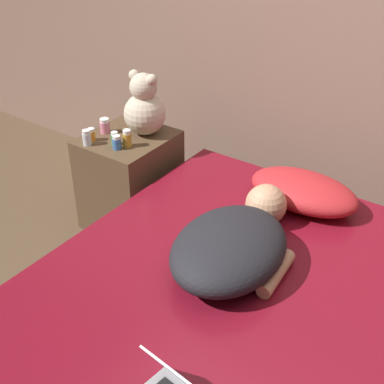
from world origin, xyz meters
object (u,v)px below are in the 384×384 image
object	(u,v)px
person_lying	(235,243)
teddy_bear	(144,107)
bottle_clear	(87,138)
bottle_green	(115,138)
bottle_amber	(127,138)
pillow	(303,191)
bottle_blue	(117,142)
bottle_orange	(91,135)
bottle_pink	(105,126)

from	to	relation	value
person_lying	teddy_bear	size ratio (longest dim) A/B	2.22
bottle_clear	teddy_bear	bearing A→B (deg)	60.94
bottle_green	bottle_amber	distance (m)	0.07
pillow	bottle_blue	bearing A→B (deg)	-165.12
bottle_blue	bottle_amber	world-z (taller)	bottle_amber
bottle_green	bottle_amber	world-z (taller)	bottle_amber
bottle_green	pillow	bearing A→B (deg)	12.55
bottle_blue	bottle_green	xyz separation A→B (m)	(-0.04, 0.03, -0.00)
teddy_bear	bottle_orange	bearing A→B (deg)	-126.64
pillow	bottle_pink	xyz separation A→B (m)	(-1.14, -0.14, 0.09)
bottle_blue	bottle_clear	world-z (taller)	bottle_clear
pillow	bottle_blue	xyz separation A→B (m)	(-0.95, -0.25, 0.09)
bottle_pink	bottle_amber	size ratio (longest dim) A/B	0.88
bottle_orange	bottle_green	distance (m)	0.14
person_lying	bottle_pink	size ratio (longest dim) A/B	9.25
bottle_pink	bottle_green	world-z (taller)	bottle_pink
bottle_blue	pillow	bearing A→B (deg)	14.88
person_lying	bottle_blue	xyz separation A→B (m)	(-0.91, 0.31, 0.07)
person_lying	teddy_bear	bearing A→B (deg)	143.82
pillow	bottle_green	size ratio (longest dim) A/B	7.31
teddy_bear	pillow	bearing A→B (deg)	1.12
bottle_pink	bottle_orange	bearing A→B (deg)	-85.73
teddy_bear	bottle_amber	size ratio (longest dim) A/B	3.66
teddy_bear	bottle_pink	bearing A→B (deg)	-146.24
bottle_pink	bottle_clear	distance (m)	0.17
bottle_amber	bottle_clear	bearing A→B (deg)	-149.87
bottle_green	teddy_bear	bearing A→B (deg)	77.79
bottle_amber	bottle_clear	size ratio (longest dim) A/B	1.12
pillow	person_lying	bearing A→B (deg)	-94.51
teddy_bear	bottle_clear	distance (m)	0.35
teddy_bear	bottle_amber	bearing A→B (deg)	-81.80
pillow	bottle_clear	distance (m)	1.16
pillow	bottle_pink	world-z (taller)	bottle_pink
pillow	bottle_orange	size ratio (longest dim) A/B	7.49
bottle_pink	bottle_orange	xyz separation A→B (m)	(0.01, -0.11, -0.01)
pillow	bottle_amber	bearing A→B (deg)	-167.78
pillow	teddy_bear	world-z (taller)	teddy_bear
bottle_blue	bottle_pink	size ratio (longest dim) A/B	0.91
bottle_orange	bottle_amber	world-z (taller)	bottle_amber
person_lying	pillow	bearing A→B (deg)	80.15
pillow	bottle_amber	size ratio (longest dim) A/B	5.58
bottle_green	bottle_amber	size ratio (longest dim) A/B	0.76
bottle_blue	teddy_bear	bearing A→B (deg)	89.86
bottle_clear	bottle_orange	bearing A→B (deg)	108.04
bottle_pink	bottle_green	distance (m)	0.16
bottle_clear	bottle_blue	bearing A→B (deg)	19.29
pillow	person_lying	size ratio (longest dim) A/B	0.69
pillow	bottle_green	distance (m)	1.02
bottle_green	person_lying	bearing A→B (deg)	-19.60
bottle_pink	bottle_blue	bearing A→B (deg)	-30.48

